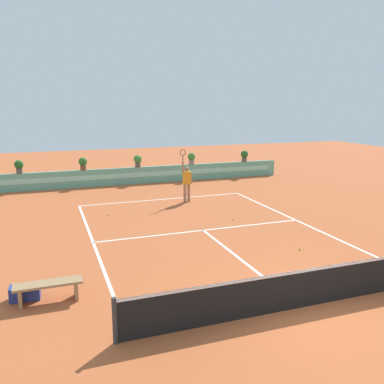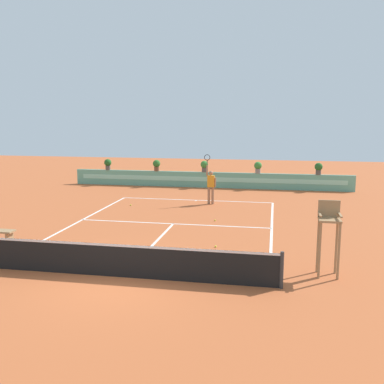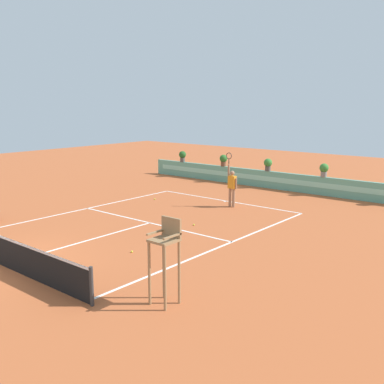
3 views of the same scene
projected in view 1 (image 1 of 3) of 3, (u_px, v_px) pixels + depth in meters
The scene contains 15 objects.
ground_plane at pixel (207, 233), 15.24m from camera, with size 60.00×60.00×0.00m, color #B2562D.
court_lines at pixel (200, 228), 15.90m from camera, with size 8.32×11.94×0.01m.
net at pixel (303, 287), 9.62m from camera, with size 8.92×0.10×1.00m.
back_wall_barrier at pixel (143, 175), 24.68m from camera, with size 18.00×0.21×1.00m.
bench_courtside at pixel (48, 288), 9.91m from camera, with size 1.60×0.44×0.51m.
gear_bag at pixel (25, 292), 10.09m from camera, with size 0.70×0.36×0.36m, color navy.
tennis_player at pixel (187, 181), 19.91m from camera, with size 0.62×0.23×2.58m.
tennis_ball_near_baseline at pixel (300, 249), 13.53m from camera, with size 0.07×0.07×0.07m, color #CCE033.
tennis_ball_mid_court at pixel (109, 214), 17.72m from camera, with size 0.07×0.07×0.07m, color #CCE033.
tennis_ball_by_sideline at pixel (234, 220), 16.93m from camera, with size 0.07×0.07×0.07m, color #CCE033.
potted_plant_far_left at pixel (19, 166), 22.22m from camera, with size 0.48×0.48×0.72m.
potted_plant_right at pixel (191, 158), 25.53m from camera, with size 0.48×0.48×0.72m.
potted_plant_left at pixel (83, 163), 23.34m from camera, with size 0.48×0.48×0.72m.
potted_plant_far_right at pixel (244, 155), 26.75m from camera, with size 0.48×0.48×0.72m.
potted_plant_centre at pixel (138, 160), 24.40m from camera, with size 0.48×0.48×0.72m.
Camera 1 is at (-5.50, -7.51, 4.73)m, focal length 38.43 mm.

